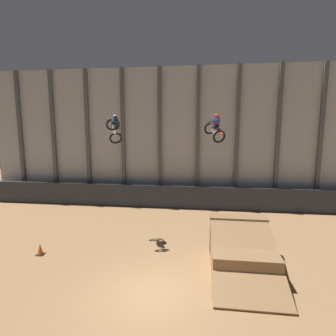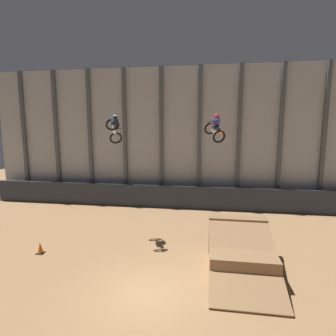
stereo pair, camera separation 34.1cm
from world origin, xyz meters
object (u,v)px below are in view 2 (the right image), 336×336
dirt_ramp (240,252)px  rider_bike_right_air (215,129)px  rider_bike_left_air (114,128)px  traffic_cone_near_ramp (40,248)px

dirt_ramp → rider_bike_right_air: size_ratio=2.48×
rider_bike_left_air → traffic_cone_near_ramp: size_ratio=3.08×
dirt_ramp → traffic_cone_near_ramp: bearing=-179.0°
dirt_ramp → rider_bike_right_air: (-1.14, 3.68, 5.52)m
rider_bike_right_air → rider_bike_left_air: bearing=171.4°
dirt_ramp → rider_bike_left_air: rider_bike_left_air is taller
traffic_cone_near_ramp → rider_bike_left_air: bearing=40.8°
rider_bike_left_air → traffic_cone_near_ramp: (-3.08, -2.67, -5.98)m
dirt_ramp → traffic_cone_near_ramp: 9.73m
dirt_ramp → rider_bike_left_air: size_ratio=2.62×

